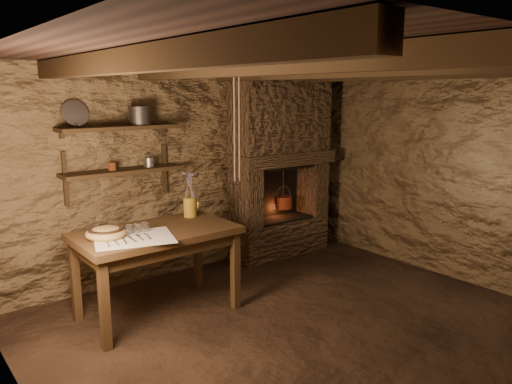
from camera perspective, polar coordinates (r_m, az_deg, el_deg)
floor at (r=4.72m, az=5.20°, el=-15.25°), size 4.50×4.50×0.00m
back_wall at (r=5.90m, az=-7.97°, el=2.40°), size 4.50×0.04×2.40m
left_wall at (r=3.26m, az=-24.85°, el=-5.96°), size 0.04×4.00×2.40m
right_wall at (r=6.06m, az=21.14°, el=1.98°), size 0.04×4.00×2.40m
ceiling at (r=4.23m, az=5.81°, el=15.25°), size 4.50×4.00×0.04m
beam_far_left at (r=3.37m, az=-13.64°, el=14.46°), size 0.14×3.95×0.16m
beam_mid_left at (r=3.90m, az=0.28°, el=14.31°), size 0.14×3.95×0.16m
beam_mid_right at (r=4.58m, az=10.44°, el=13.69°), size 0.14×3.95×0.16m
beam_far_right at (r=5.37m, az=17.75°, el=12.99°), size 0.14×3.95×0.16m
shelf_lower at (r=5.37m, az=-15.00°, el=2.31°), size 1.25×0.30×0.04m
shelf_upper at (r=5.32m, az=-15.25°, el=7.10°), size 1.25×0.30×0.04m
hearth at (r=6.43m, az=2.76°, el=3.47°), size 1.43×0.51×2.30m
work_table at (r=4.89m, az=-11.20°, el=-8.66°), size 1.48×0.85×0.84m
linen_cloth at (r=4.54m, az=-13.79°, el=-5.14°), size 0.80×0.71×0.01m
pewter_cutlery_row at (r=4.51m, az=-13.68°, el=-5.08°), size 0.60×0.37×0.01m
drinking_glasses at (r=4.65m, az=-14.24°, el=-4.16°), size 0.22×0.07×0.09m
stoneware_jug at (r=5.17m, az=-7.55°, el=-0.64°), size 0.17×0.17×0.47m
wooden_bowl at (r=4.60m, az=-16.76°, el=-4.57°), size 0.41×0.41×0.13m
iron_stockpot at (r=5.41m, az=-13.12°, el=8.39°), size 0.27×0.27×0.17m
tin_pan at (r=5.26m, az=-20.01°, el=8.45°), size 0.28×0.14×0.27m
small_kettle at (r=5.49m, az=-12.11°, el=3.36°), size 0.17×0.15×0.15m
rusty_tin at (r=5.32m, az=-16.12°, el=2.84°), size 0.09×0.09×0.08m
red_pot at (r=6.50m, az=3.12°, el=-1.08°), size 0.26×0.26×0.54m
hanging_ropes at (r=5.07m, az=-2.21°, el=7.86°), size 0.08×0.08×1.20m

